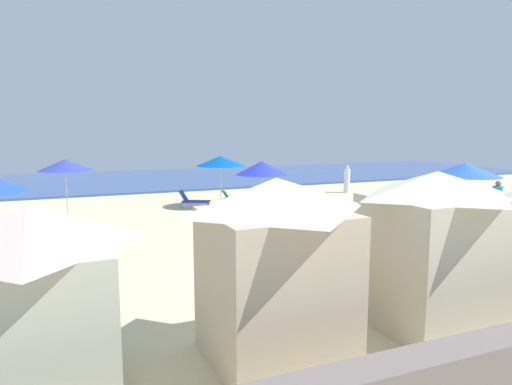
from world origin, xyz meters
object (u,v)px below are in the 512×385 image
Objects in this scene: cabana_2 at (434,247)px; umbrella_0 at (65,165)px; cabana_0 at (34,304)px; umbrella_1 at (262,168)px; cabana_1 at (276,267)px; beachgoer_2 at (497,201)px; lounge_chair_3_1 at (234,199)px; lounge_chair_1_1 at (262,214)px; lounge_chair_3_0 at (194,201)px; beach_ball_0 at (361,213)px; umbrella_2 at (465,170)px; lounge_chair_1_0 at (283,226)px; umbrella_3 at (221,161)px; beachgoer_1 at (347,180)px.

cabana_2 reaches higher than umbrella_0.
cabana_0 reaches higher than umbrella_1.
beachgoer_2 is (13.19, 6.96, -0.79)m from cabana_1.
lounge_chair_1_1 is at bearing 178.85° from lounge_chair_3_1.
lounge_chair_3_0 is 4.18× the size of beach_ball_0.
cabana_0 is 1.79× the size of lounge_chair_3_0.
lounge_chair_1_0 is at bearing 148.12° from umbrella_2.
cabana_1 is 8.04× the size of beach_ball_0.
cabana_2 reaches higher than umbrella_2.
beachgoer_2 is at bearing -74.09° from lounge_chair_1_0.
lounge_chair_1_0 is at bearing -179.80° from beachgoer_2.
beach_ball_0 is at bearing 36.72° from cabana_0.
beachgoer_2 is at bearing 21.24° from cabana_0.
umbrella_1 is (6.69, -3.81, -0.03)m from umbrella_0.
umbrella_1 is 5.45m from lounge_chair_3_0.
cabana_1 reaches higher than lounge_chair_3_0.
umbrella_3 is 1.82× the size of lounge_chair_3_1.
cabana_0 is 0.94× the size of cabana_2.
beachgoer_1 is at bearing 60.78° from beach_ball_0.
lounge_chair_1_1 is 4.36m from lounge_chair_3_1.
cabana_0 reaches higher than lounge_chair_1_1.
cabana_0 is 1.83× the size of lounge_chair_1_0.
umbrella_2 is 1.64× the size of beachgoer_1.
beachgoer_2 is (10.01, 6.93, -0.78)m from cabana_2.
umbrella_1 is (0.50, 9.10, 0.70)m from cabana_2.
umbrella_0 reaches higher than beach_ball_0.
umbrella_0 is 5.82m from lounge_chair_3_0.
lounge_chair_3_1 is (7.46, 1.37, -1.96)m from umbrella_0.
lounge_chair_3_0 is at bearing 162.33° from umbrella_3.
umbrella_3 is 2.18m from lounge_chair_3_1.
beachgoer_2 is (16.20, -5.98, -1.51)m from umbrella_0.
cabana_1 is at bearing -111.97° from umbrella_1.
cabana_2 is 14.12m from lounge_chair_3_0.
lounge_chair_3_1 is 11.43m from beachgoer_2.
beach_ball_0 is at bearing 101.70° from umbrella_2.
lounge_chair_3_1 is at bearing 21.44° from lounge_chair_1_1.
umbrella_0 is 11.90m from beach_ball_0.
lounge_chair_3_0 is (5.75, 14.03, -1.11)m from cabana_0.
umbrella_3 is 6.63× the size of beach_ball_0.
umbrella_0 is at bearing 160.34° from beach_ball_0.
lounge_chair_3_0 is 7.61m from beach_ball_0.
lounge_chair_3_0 is 2.10m from lounge_chair_3_1.
umbrella_3 is at bearing -81.06° from lounge_chair_3_0.
cabana_1 is 3.18m from cabana_2.
umbrella_3 is (6.59, 0.75, -0.07)m from umbrella_0.
umbrella_0 is at bearing 86.96° from cabana_0.
lounge_chair_1_0 is 6.22m from umbrella_2.
umbrella_2 reaches higher than lounge_chair_3_1.
cabana_2 reaches higher than cabana_0.
cabana_1 reaches higher than cabana_0.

